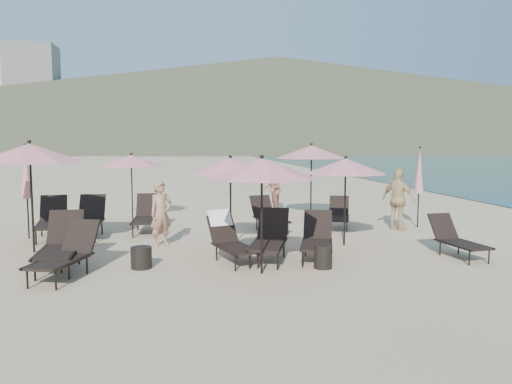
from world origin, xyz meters
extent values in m
plane|color=#D6BA8C|center=(0.00, 0.00, 0.00)|extent=(800.00, 800.00, 0.00)
cone|color=brown|center=(60.00, 300.00, 27.50)|extent=(690.00, 690.00, 55.00)
cone|color=brown|center=(190.00, 330.00, 16.00)|extent=(280.00, 280.00, 32.00)
cube|color=beige|center=(-70.00, 245.00, 24.00)|extent=(22.00, 18.00, 48.00)
cube|color=beige|center=(-45.00, 310.00, 19.00)|extent=(18.00, 16.00, 38.00)
cube|color=black|center=(-4.34, -0.03, 0.38)|extent=(0.73, 1.34, 0.05)
cube|color=black|center=(-4.37, 0.85, 0.71)|extent=(0.70, 0.52, 0.68)
cylinder|color=black|center=(-4.60, -0.59, 0.19)|extent=(0.04, 0.04, 0.37)
cylinder|color=black|center=(-4.64, 0.54, 0.19)|extent=(0.04, 0.04, 0.37)
cylinder|color=black|center=(-4.03, -0.57, 0.19)|extent=(0.04, 0.04, 0.37)
cylinder|color=black|center=(-4.07, 0.56, 0.19)|extent=(0.04, 0.04, 0.37)
cube|color=black|center=(-4.67, 0.01, 0.39)|extent=(0.10, 1.48, 0.04)
cube|color=black|center=(-4.01, 0.04, 0.39)|extent=(0.10, 1.48, 0.04)
cube|color=black|center=(-4.19, -0.68, 0.35)|extent=(0.97, 1.33, 0.05)
cube|color=black|center=(-3.93, 0.09, 0.64)|extent=(0.73, 0.63, 0.62)
cylinder|color=black|center=(-4.59, -1.07, 0.17)|extent=(0.04, 0.04, 0.34)
cylinder|color=black|center=(-4.27, -0.09, 0.17)|extent=(0.04, 0.04, 0.34)
cylinder|color=black|center=(-4.10, -1.23, 0.17)|extent=(0.04, 0.04, 0.34)
cylinder|color=black|center=(-3.77, -0.26, 0.17)|extent=(0.04, 0.04, 0.34)
cube|color=black|center=(-4.46, -0.53, 0.36)|extent=(0.46, 1.29, 0.04)
cube|color=black|center=(-3.89, -0.72, 0.36)|extent=(0.46, 1.29, 0.04)
cube|color=black|center=(-0.94, 0.04, 0.32)|extent=(0.88, 1.24, 0.05)
cube|color=black|center=(-1.16, 0.76, 0.60)|extent=(0.68, 0.58, 0.57)
cylinder|color=black|center=(-1.03, -0.47, 0.16)|extent=(0.03, 0.03, 0.32)
cylinder|color=black|center=(-1.32, 0.44, 0.16)|extent=(0.03, 0.03, 0.32)
cylinder|color=black|center=(-0.57, -0.33, 0.16)|extent=(0.03, 0.03, 0.32)
cylinder|color=black|center=(-0.86, 0.58, 0.16)|extent=(0.03, 0.03, 0.32)
cube|color=black|center=(-1.22, 0.00, 0.33)|extent=(0.41, 1.21, 0.04)
cube|color=black|center=(-0.69, 0.17, 0.33)|extent=(0.41, 1.21, 0.04)
cube|color=white|center=(-1.20, 0.88, 0.82)|extent=(0.56, 0.40, 0.35)
cube|color=black|center=(-0.31, 0.08, 0.37)|extent=(1.01, 1.39, 0.05)
cube|color=black|center=(-0.04, 0.88, 0.67)|extent=(0.76, 0.66, 0.65)
cylinder|color=black|center=(-0.73, -0.33, 0.18)|extent=(0.04, 0.04, 0.36)
cylinder|color=black|center=(-0.39, 0.69, 0.18)|extent=(0.04, 0.04, 0.36)
cylinder|color=black|center=(-0.21, -0.50, 0.18)|extent=(0.04, 0.04, 0.36)
cylinder|color=black|center=(0.13, 0.52, 0.18)|extent=(0.04, 0.04, 0.36)
cube|color=black|center=(-0.59, 0.23, 0.38)|extent=(0.49, 1.35, 0.04)
cube|color=black|center=(0.01, 0.03, 0.38)|extent=(0.49, 1.35, 0.04)
cube|color=black|center=(0.70, 0.02, 0.35)|extent=(0.94, 1.31, 0.05)
cube|color=black|center=(0.94, 0.78, 0.64)|extent=(0.72, 0.61, 0.61)
cylinder|color=black|center=(0.31, -0.37, 0.17)|extent=(0.04, 0.04, 0.34)
cylinder|color=black|center=(0.61, 0.60, 0.17)|extent=(0.04, 0.04, 0.34)
cylinder|color=black|center=(0.80, -0.53, 0.17)|extent=(0.04, 0.04, 0.34)
cylinder|color=black|center=(1.10, 0.44, 0.17)|extent=(0.04, 0.04, 0.34)
cube|color=black|center=(0.43, 0.15, 0.36)|extent=(0.43, 1.28, 0.04)
cube|color=black|center=(1.00, -0.02, 0.36)|extent=(0.43, 1.28, 0.04)
cube|color=black|center=(3.80, -0.27, 0.31)|extent=(0.69, 1.14, 0.04)
cube|color=black|center=(3.71, 0.45, 0.58)|extent=(0.60, 0.47, 0.56)
cylinder|color=black|center=(3.62, -0.75, 0.15)|extent=(0.03, 0.03, 0.31)
cylinder|color=black|center=(3.51, 0.17, 0.15)|extent=(0.03, 0.03, 0.31)
cylinder|color=black|center=(4.08, -0.69, 0.15)|extent=(0.03, 0.03, 0.31)
cylinder|color=black|center=(3.97, 0.23, 0.15)|extent=(0.03, 0.03, 0.31)
cube|color=black|center=(3.52, -0.26, 0.32)|extent=(0.18, 1.21, 0.04)
cube|color=black|center=(4.06, -0.19, 0.32)|extent=(0.18, 1.21, 0.04)
cube|color=black|center=(-5.24, 3.22, 0.38)|extent=(0.84, 1.38, 0.05)
cube|color=black|center=(-5.36, 4.08, 0.70)|extent=(0.73, 0.58, 0.67)
cylinder|color=black|center=(-5.44, 2.64, 0.18)|extent=(0.04, 0.04, 0.37)
cylinder|color=black|center=(-5.59, 3.74, 0.18)|extent=(0.04, 0.04, 0.37)
cylinder|color=black|center=(-4.88, 2.72, 0.18)|extent=(0.04, 0.04, 0.37)
cylinder|color=black|center=(-5.04, 3.82, 0.18)|extent=(0.04, 0.04, 0.37)
cube|color=black|center=(-5.56, 3.22, 0.39)|extent=(0.24, 1.45, 0.04)
cube|color=black|center=(-4.92, 3.31, 0.39)|extent=(0.24, 1.45, 0.04)
cube|color=black|center=(-4.38, 3.26, 0.38)|extent=(0.67, 1.30, 0.05)
cube|color=black|center=(-4.38, 4.13, 0.70)|extent=(0.67, 0.49, 0.67)
cylinder|color=black|center=(-4.66, 2.72, 0.18)|extent=(0.04, 0.04, 0.37)
cylinder|color=black|center=(-4.66, 3.83, 0.18)|extent=(0.04, 0.04, 0.37)
cylinder|color=black|center=(-4.10, 2.72, 0.18)|extent=(0.04, 0.04, 0.37)
cylinder|color=black|center=(-4.10, 3.83, 0.18)|extent=(0.04, 0.04, 0.37)
cube|color=black|center=(-4.70, 3.31, 0.39)|extent=(0.05, 1.46, 0.04)
cube|color=black|center=(-4.06, 3.31, 0.39)|extent=(0.05, 1.46, 0.04)
cube|color=black|center=(-2.96, 3.73, 0.36)|extent=(0.69, 1.26, 0.05)
cube|color=black|center=(-2.93, 4.57, 0.67)|extent=(0.66, 0.49, 0.64)
cylinder|color=black|center=(-3.25, 3.23, 0.18)|extent=(0.04, 0.04, 0.35)
cylinder|color=black|center=(-3.21, 4.29, 0.18)|extent=(0.04, 0.04, 0.35)
cylinder|color=black|center=(-2.71, 3.21, 0.18)|extent=(0.04, 0.04, 0.35)
cylinder|color=black|center=(-2.67, 4.27, 0.18)|extent=(0.04, 0.04, 0.35)
cube|color=black|center=(-3.27, 3.80, 0.37)|extent=(0.09, 1.40, 0.04)
cube|color=black|center=(-2.65, 3.77, 0.37)|extent=(0.09, 1.40, 0.04)
cube|color=black|center=(0.42, 3.42, 0.34)|extent=(0.82, 1.26, 0.05)
cube|color=black|center=(0.26, 4.18, 0.62)|extent=(0.68, 0.55, 0.60)
cylinder|color=black|center=(0.27, 2.90, 0.16)|extent=(0.03, 0.03, 0.33)
cylinder|color=black|center=(0.07, 3.87, 0.16)|extent=(0.03, 0.03, 0.33)
cylinder|color=black|center=(0.76, 3.00, 0.16)|extent=(0.03, 0.03, 0.33)
cylinder|color=black|center=(0.56, 3.97, 0.16)|extent=(0.03, 0.03, 0.33)
cube|color=black|center=(0.12, 3.41, 0.35)|extent=(0.30, 1.28, 0.04)
cube|color=black|center=(0.69, 3.53, 0.35)|extent=(0.30, 1.28, 0.04)
cube|color=black|center=(2.34, 3.58, 0.32)|extent=(0.88, 1.21, 0.05)
cube|color=black|center=(2.58, 4.27, 0.58)|extent=(0.66, 0.57, 0.56)
cylinder|color=black|center=(1.97, 3.24, 0.15)|extent=(0.03, 0.03, 0.31)
cylinder|color=black|center=(2.27, 4.11, 0.15)|extent=(0.03, 0.03, 0.31)
cylinder|color=black|center=(2.41, 3.08, 0.15)|extent=(0.03, 0.03, 0.31)
cylinder|color=black|center=(2.72, 3.96, 0.15)|extent=(0.03, 0.03, 0.31)
cube|color=black|center=(2.10, 3.72, 0.32)|extent=(0.44, 1.16, 0.04)
cube|color=black|center=(2.61, 3.54, 0.32)|extent=(0.44, 1.16, 0.04)
cylinder|color=black|center=(-5.26, 1.82, 1.16)|extent=(0.05, 0.05, 2.32)
cone|color=pink|center=(-5.26, 1.82, 2.21)|extent=(2.32, 2.32, 0.42)
sphere|color=black|center=(-5.26, 1.82, 2.45)|extent=(0.09, 0.09, 0.09)
cylinder|color=black|center=(-0.89, 1.63, 1.00)|extent=(0.04, 0.04, 2.00)
cone|color=pink|center=(-0.89, 1.63, 1.90)|extent=(2.00, 2.00, 0.36)
sphere|color=black|center=(-0.89, 1.63, 2.11)|extent=(0.08, 0.08, 0.08)
cylinder|color=black|center=(1.80, 1.51, 0.99)|extent=(0.04, 0.04, 1.98)
cone|color=pink|center=(1.80, 1.51, 1.88)|extent=(1.98, 1.98, 0.36)
sphere|color=black|center=(1.80, 1.51, 2.09)|extent=(0.08, 0.08, 0.08)
cylinder|color=black|center=(-3.52, 6.28, 0.98)|extent=(0.04, 0.04, 1.96)
cone|color=pink|center=(-3.52, 6.28, 1.86)|extent=(1.96, 1.96, 0.35)
sphere|color=black|center=(-3.52, 6.28, 2.07)|extent=(0.07, 0.07, 0.07)
cylinder|color=black|center=(2.06, 5.51, 1.12)|extent=(0.05, 0.05, 2.24)
cone|color=pink|center=(2.06, 5.51, 2.13)|extent=(2.24, 2.24, 0.41)
sphere|color=black|center=(2.06, 5.51, 2.37)|extent=(0.09, 0.09, 0.09)
cylinder|color=black|center=(-0.56, -0.72, 1.03)|extent=(0.04, 0.04, 2.06)
cone|color=pink|center=(-0.56, -0.72, 1.96)|extent=(2.06, 2.06, 0.37)
sphere|color=black|center=(-0.56, -0.72, 2.18)|extent=(0.08, 0.08, 0.08)
cylinder|color=black|center=(4.69, 3.55, 0.50)|extent=(0.04, 0.04, 0.99)
cone|color=pink|center=(4.69, 3.55, 1.63)|extent=(0.27, 0.27, 1.27)
sphere|color=black|center=(4.69, 3.55, 2.29)|extent=(0.06, 0.06, 0.06)
cylinder|color=black|center=(-5.85, 3.53, 0.52)|extent=(0.04, 0.04, 1.03)
cone|color=pink|center=(-5.85, 3.53, 1.69)|extent=(0.28, 0.28, 1.32)
sphere|color=black|center=(-5.85, 3.53, 2.38)|extent=(0.07, 0.07, 0.07)
cylinder|color=black|center=(-2.81, 0.03, 0.21)|extent=(0.41, 0.41, 0.42)
cylinder|color=black|center=(0.68, -0.50, 0.23)|extent=(0.36, 0.36, 0.46)
imported|color=#A47559|center=(-2.49, 2.04, 0.77)|extent=(0.67, 0.61, 1.54)
imported|color=#A86A56|center=(1.10, 7.10, 0.85)|extent=(0.69, 0.86, 1.69)
imported|color=tan|center=(3.95, 3.25, 0.86)|extent=(0.89, 1.07, 1.72)
camera|label=1|loc=(-2.06, -9.69, 2.45)|focal=35.00mm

